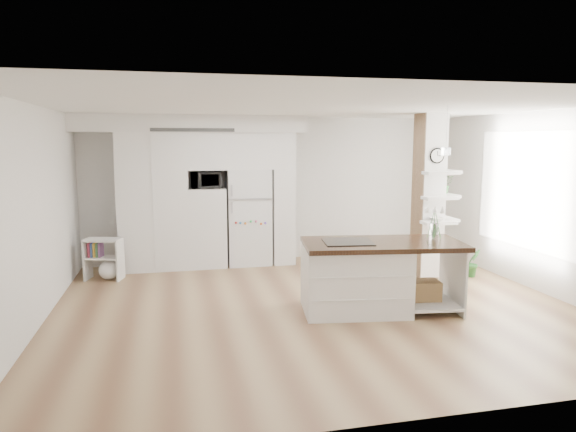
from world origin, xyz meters
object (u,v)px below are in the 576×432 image
at_px(floor_plant_a, 473,263).
at_px(bookshelf, 105,262).
at_px(refrigerator, 248,217).
at_px(kitchen_island, 364,275).

bearing_deg(floor_plant_a, bookshelf, 169.01).
relative_size(bookshelf, floor_plant_a, 1.42).
distance_m(bookshelf, floor_plant_a, 6.09).
xyz_separation_m(refrigerator, kitchen_island, (1.11, -3.02, -0.39)).
relative_size(kitchen_island, bookshelf, 3.23).
height_order(kitchen_island, floor_plant_a, kitchen_island).
bearing_deg(refrigerator, floor_plant_a, -26.59).
height_order(refrigerator, kitchen_island, refrigerator).
bearing_deg(bookshelf, refrigerator, 28.63).
distance_m(kitchen_island, floor_plant_a, 2.73).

